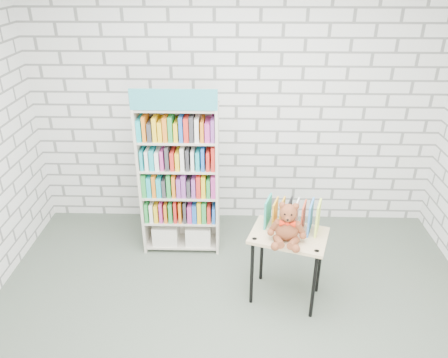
{
  "coord_description": "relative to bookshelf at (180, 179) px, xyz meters",
  "views": [
    {
      "loc": [
        -0.01,
        -2.62,
        2.84
      ],
      "look_at": [
        -0.11,
        0.95,
        1.04
      ],
      "focal_mm": 35.0,
      "sensor_mm": 36.0,
      "label": 1
    }
  ],
  "objects": [
    {
      "name": "room_shell",
      "position": [
        0.57,
        -1.36,
        0.96
      ],
      "size": [
        4.52,
        4.02,
        2.81
      ],
      "color": "silver",
      "rests_on": "ground"
    },
    {
      "name": "teddy_bear",
      "position": [
        1.01,
        -0.89,
        0.02
      ],
      "size": [
        0.33,
        0.31,
        0.35
      ],
      "color": "brown",
      "rests_on": "display_table"
    },
    {
      "name": "ground",
      "position": [
        0.57,
        -1.36,
        -0.82
      ],
      "size": [
        4.5,
        4.5,
        0.0
      ],
      "primitive_type": "plane",
      "color": "#4A5548",
      "rests_on": "ground"
    },
    {
      "name": "bookshelf",
      "position": [
        0.0,
        0.0,
        0.0
      ],
      "size": [
        0.8,
        0.31,
        1.8
      ],
      "color": "beige",
      "rests_on": "ground"
    },
    {
      "name": "display_table",
      "position": [
        1.04,
        -0.79,
        -0.22
      ],
      "size": [
        0.76,
        0.63,
        0.7
      ],
      "color": "tan",
      "rests_on": "ground"
    },
    {
      "name": "table_books",
      "position": [
        1.07,
        -0.69,
        0.01
      ],
      "size": [
        0.49,
        0.33,
        0.27
      ],
      "color": "teal",
      "rests_on": "display_table"
    }
  ]
}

